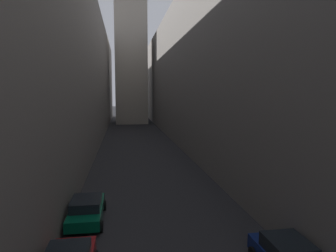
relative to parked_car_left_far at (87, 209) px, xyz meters
The scene contains 4 objects.
ground_plane 24.76m from the parked_car_left_far, 79.76° to the left, with size 264.00×264.00×0.00m, color #232326.
building_block_left 29.50m from the parked_car_left_far, 108.99° to the left, with size 15.94×108.00×20.84m, color slate.
building_block_right 33.35m from the parked_car_left_far, 55.90° to the left, with size 15.89×108.00×21.41m, color slate.
parked_car_left_far is the anchor object (origin of this frame).
Camera 1 is at (-2.19, 6.37, 7.54)m, focal length 31.59 mm.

